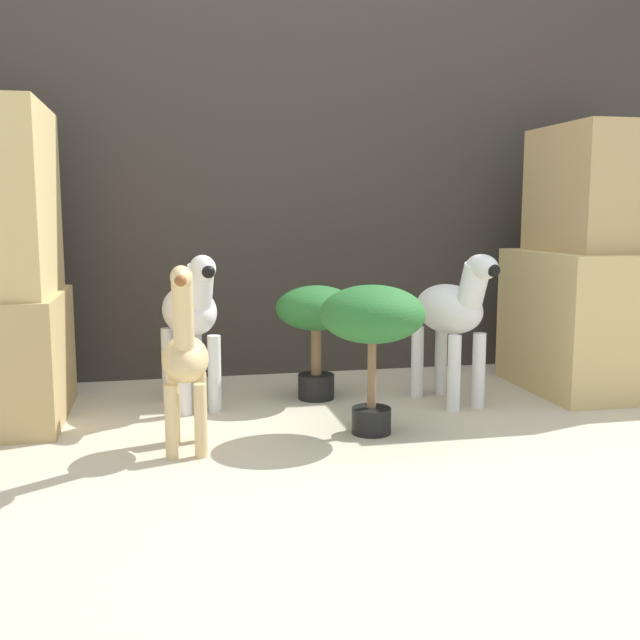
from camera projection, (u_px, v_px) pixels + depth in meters
ground_plane at (359, 460)px, 2.30m from camera, size 14.00×14.00×0.00m
wall_back at (286, 136)px, 3.41m from camera, size 6.40×0.08×2.20m
rock_pillar_right at (615, 273)px, 3.18m from camera, size 0.75×0.66×1.11m
zebra_right at (453, 313)px, 2.92m from camera, size 0.28×0.48×0.60m
zebra_left at (191, 315)px, 2.87m from camera, size 0.27×0.48×0.60m
giraffe_figurine at (185, 359)px, 2.33m from camera, size 0.16×0.37×0.60m
potted_palm_front at (372, 321)px, 2.52m from camera, size 0.36×0.36×0.51m
potted_palm_back at (316, 317)px, 3.00m from camera, size 0.33×0.33×0.46m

